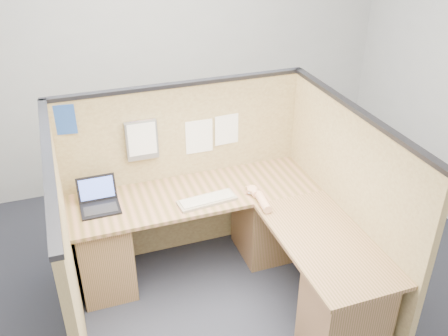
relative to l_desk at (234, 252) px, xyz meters
name	(u,v)px	position (x,y,z in m)	size (l,w,h in m)	color
floor	(224,321)	(-0.18, -0.29, -0.39)	(5.00, 5.00, 0.00)	black
wall_back	(147,53)	(-0.18, 1.96, 1.01)	(5.00, 5.00, 0.00)	#AFB2B5
cubicle_partitions	(204,206)	(-0.18, 0.14, 0.38)	(2.06, 1.83, 1.53)	olive
l_desk	(234,252)	(0.00, 0.00, 0.00)	(1.95, 1.75, 0.73)	brown
laptop	(99,200)	(-0.91, 0.45, 0.39)	(0.29, 0.27, 0.21)	black
keyboard	(207,200)	(-0.13, 0.24, 0.35)	(0.46, 0.20, 0.03)	gray
mouse	(252,191)	(0.24, 0.23, 0.36)	(0.10, 0.06, 0.04)	silver
hand_forearm	(260,198)	(0.25, 0.11, 0.37)	(0.10, 0.35, 0.07)	#DEA47A
blue_poster	(64,120)	(-1.06, 0.68, 0.97)	(0.17, 0.00, 0.23)	#21479A
american_flag	(139,130)	(-0.53, 0.67, 0.81)	(0.19, 0.01, 0.33)	olive
file_holder	(142,140)	(-0.52, 0.66, 0.73)	(0.25, 0.05, 0.31)	slate
paper_left	(199,137)	(-0.05, 0.68, 0.67)	(0.22, 0.00, 0.29)	white
paper_right	(227,130)	(0.18, 0.68, 0.70)	(0.20, 0.00, 0.26)	white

